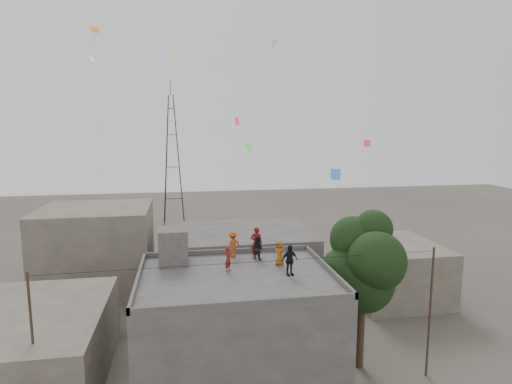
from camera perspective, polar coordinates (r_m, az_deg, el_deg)
ground at (r=25.31m, az=-2.57°, el=-24.20°), size 140.00×140.00×0.00m
main_building at (r=23.79m, az=-2.62°, el=-18.02°), size 10.00×8.00×6.10m
parapet at (r=22.53m, az=-2.68°, el=-10.74°), size 10.00×8.00×0.30m
stair_head_box at (r=24.61m, az=-10.92°, el=-7.12°), size 1.60×1.80×2.00m
neighbor_west at (r=27.25m, az=-28.11°, el=-17.91°), size 8.00×10.00×4.00m
neighbor_north at (r=37.13m, az=-2.23°, el=-8.92°), size 12.00×9.00×5.00m
neighbor_northwest at (r=39.19m, az=-20.45°, el=-7.00°), size 9.00×8.00×7.00m
neighbor_east at (r=37.07m, az=17.66°, el=-9.85°), size 7.00×8.00×4.40m
tree at (r=25.04m, az=14.35°, el=-9.34°), size 4.90×4.60×9.10m
utility_line at (r=22.39m, az=-0.89°, el=-17.59°), size 20.12×0.62×7.40m
transmission_tower at (r=61.28m, az=-11.06°, el=4.19°), size 2.97×2.97×20.01m
person_red_adult at (r=25.11m, az=0.05°, el=-6.79°), size 0.77×0.61×1.87m
person_orange_child at (r=24.02m, az=3.12°, el=-8.15°), size 0.77×0.79×1.37m
person_dark_child at (r=24.99m, az=0.25°, el=-7.49°), size 0.81×0.83×1.34m
person_dark_adult at (r=22.44m, az=4.49°, el=-9.07°), size 1.02×0.65×1.61m
person_orange_adult at (r=25.38m, az=-3.11°, el=-6.99°), size 1.16×0.98×1.56m
person_red_child at (r=23.02m, az=-3.71°, el=-8.92°), size 0.54×0.59×1.36m
kites at (r=28.03m, az=-4.42°, el=11.86°), size 21.18×11.95×10.60m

